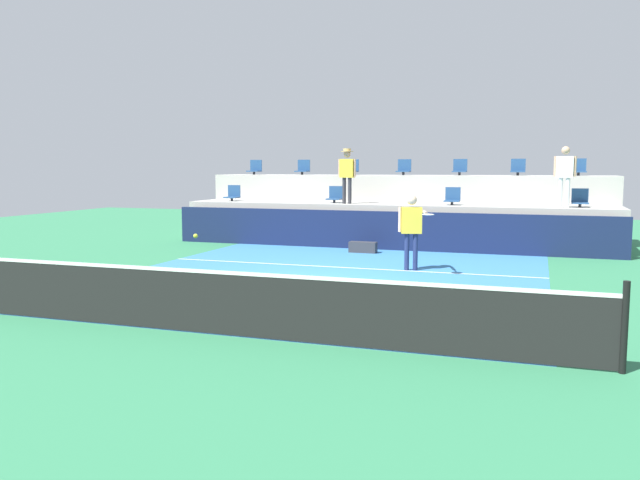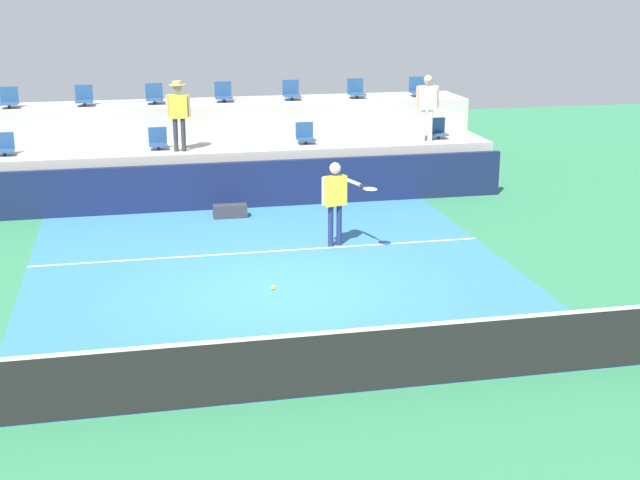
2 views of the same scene
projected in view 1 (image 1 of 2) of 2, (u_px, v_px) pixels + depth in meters
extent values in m
plane|color=#2D754C|center=(311.00, 286.00, 12.72)|extent=(40.00, 40.00, 0.00)
cube|color=teal|center=(327.00, 277.00, 13.66)|extent=(9.00, 10.00, 0.01)
cube|color=white|center=(346.00, 268.00, 14.97)|extent=(9.00, 0.06, 0.00)
cylinder|color=black|center=(625.00, 328.00, 7.22)|extent=(0.08, 0.08, 1.07)
cube|color=black|center=(215.00, 303.00, 8.91)|extent=(10.40, 0.01, 0.87)
cube|color=white|center=(214.00, 272.00, 8.86)|extent=(10.40, 0.02, 0.05)
cube|color=#141E42|center=(382.00, 230.00, 18.30)|extent=(13.00, 0.16, 1.10)
cube|color=#ADAAA3|center=(392.00, 224.00, 19.51)|extent=(13.00, 1.80, 1.25)
cube|color=#ADAAA3|center=(404.00, 207.00, 21.15)|extent=(13.00, 1.80, 2.10)
cylinder|color=#2D2D33|center=(232.00, 199.00, 21.01)|extent=(0.08, 0.08, 0.10)
cube|color=navy|center=(232.00, 197.00, 21.01)|extent=(0.44, 0.40, 0.04)
cube|color=navy|center=(234.00, 191.00, 21.15)|extent=(0.44, 0.04, 0.38)
cylinder|color=#2D2D33|center=(334.00, 201.00, 19.87)|extent=(0.08, 0.08, 0.10)
cube|color=navy|center=(334.00, 199.00, 19.87)|extent=(0.44, 0.40, 0.04)
cube|color=navy|center=(336.00, 192.00, 20.01)|extent=(0.44, 0.04, 0.38)
cylinder|color=#2D2D33|center=(452.00, 203.00, 18.71)|extent=(0.08, 0.08, 0.10)
cube|color=navy|center=(452.00, 201.00, 18.70)|extent=(0.44, 0.40, 0.04)
cube|color=navy|center=(453.00, 194.00, 18.84)|extent=(0.44, 0.04, 0.38)
cylinder|color=#2D2D33|center=(580.00, 206.00, 17.58)|extent=(0.08, 0.08, 0.10)
cube|color=navy|center=(580.00, 203.00, 17.57)|extent=(0.44, 0.40, 0.04)
cube|color=navy|center=(580.00, 195.00, 17.72)|extent=(0.44, 0.04, 0.38)
cylinder|color=#2D2D33|center=(254.00, 173.00, 22.62)|extent=(0.08, 0.08, 0.10)
cube|color=navy|center=(254.00, 171.00, 22.61)|extent=(0.44, 0.40, 0.04)
cube|color=navy|center=(256.00, 165.00, 22.75)|extent=(0.44, 0.04, 0.38)
cylinder|color=#2D2D33|center=(302.00, 173.00, 22.03)|extent=(0.08, 0.08, 0.10)
cube|color=navy|center=(302.00, 171.00, 22.02)|extent=(0.44, 0.40, 0.04)
cube|color=navy|center=(304.00, 165.00, 22.17)|extent=(0.44, 0.04, 0.38)
cylinder|color=#2D2D33|center=(351.00, 173.00, 21.46)|extent=(0.08, 0.08, 0.10)
cube|color=navy|center=(351.00, 171.00, 21.46)|extent=(0.44, 0.40, 0.04)
cube|color=navy|center=(352.00, 165.00, 21.60)|extent=(0.44, 0.04, 0.38)
cylinder|color=#2D2D33|center=(403.00, 174.00, 20.89)|extent=(0.08, 0.08, 0.10)
cube|color=navy|center=(403.00, 171.00, 20.88)|extent=(0.44, 0.40, 0.04)
cube|color=navy|center=(404.00, 165.00, 21.03)|extent=(0.44, 0.04, 0.38)
cylinder|color=#2D2D33|center=(459.00, 174.00, 20.31)|extent=(0.08, 0.08, 0.10)
cube|color=navy|center=(459.00, 172.00, 20.30)|extent=(0.44, 0.40, 0.04)
cube|color=navy|center=(460.00, 165.00, 20.44)|extent=(0.44, 0.04, 0.38)
cylinder|color=#2D2D33|center=(518.00, 174.00, 19.73)|extent=(0.08, 0.08, 0.10)
cube|color=navy|center=(518.00, 172.00, 19.73)|extent=(0.44, 0.40, 0.04)
cube|color=navy|center=(518.00, 165.00, 19.87)|extent=(0.44, 0.04, 0.38)
cylinder|color=#2D2D33|center=(578.00, 174.00, 19.17)|extent=(0.08, 0.08, 0.10)
cube|color=navy|center=(578.00, 172.00, 19.16)|extent=(0.44, 0.40, 0.04)
cube|color=navy|center=(578.00, 165.00, 19.31)|extent=(0.44, 0.04, 0.38)
cylinder|color=navy|center=(407.00, 252.00, 14.58)|extent=(0.14, 0.14, 0.85)
cylinder|color=navy|center=(415.00, 252.00, 14.57)|extent=(0.14, 0.14, 0.85)
cube|color=yellow|center=(412.00, 220.00, 14.49)|extent=(0.49, 0.30, 0.60)
sphere|color=beige|center=(412.00, 200.00, 14.44)|extent=(0.28, 0.28, 0.23)
cylinder|color=beige|center=(400.00, 219.00, 14.50)|extent=(0.09, 0.09, 0.57)
cylinder|color=beige|center=(425.00, 212.00, 14.19)|extent=(0.21, 0.54, 0.07)
cylinder|color=black|center=(427.00, 214.00, 13.82)|extent=(0.11, 0.26, 0.04)
ellipsoid|color=silver|center=(428.00, 214.00, 13.54)|extent=(0.34, 0.38, 0.03)
cylinder|color=#2D2D33|center=(344.00, 191.00, 19.43)|extent=(0.12, 0.12, 0.79)
cylinder|color=#2D2D33|center=(350.00, 191.00, 19.35)|extent=(0.12, 0.12, 0.79)
cube|color=yellow|center=(347.00, 168.00, 19.32)|extent=(0.44, 0.21, 0.56)
sphere|color=tan|center=(347.00, 154.00, 19.27)|extent=(0.23, 0.23, 0.21)
cylinder|color=tan|center=(339.00, 168.00, 19.41)|extent=(0.08, 0.08, 0.53)
cylinder|color=tan|center=(355.00, 168.00, 19.21)|extent=(0.08, 0.08, 0.53)
cylinder|color=tan|center=(347.00, 151.00, 19.26)|extent=(0.42, 0.42, 0.01)
cylinder|color=tan|center=(347.00, 150.00, 19.25)|extent=(0.24, 0.24, 0.09)
cylinder|color=white|center=(560.00, 193.00, 17.44)|extent=(0.12, 0.12, 0.82)
cylinder|color=white|center=(568.00, 193.00, 17.36)|extent=(0.12, 0.12, 0.82)
cube|color=white|center=(565.00, 167.00, 17.32)|extent=(0.46, 0.24, 0.58)
sphere|color=tan|center=(566.00, 150.00, 17.27)|extent=(0.25, 0.25, 0.22)
cylinder|color=tan|center=(555.00, 166.00, 17.43)|extent=(0.08, 0.08, 0.55)
cylinder|color=tan|center=(575.00, 166.00, 17.21)|extent=(0.08, 0.08, 0.55)
sphere|color=#CCE033|center=(196.00, 236.00, 9.68)|extent=(0.07, 0.07, 0.07)
cube|color=#333338|center=(363.00, 247.00, 17.66)|extent=(0.76, 0.28, 0.30)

